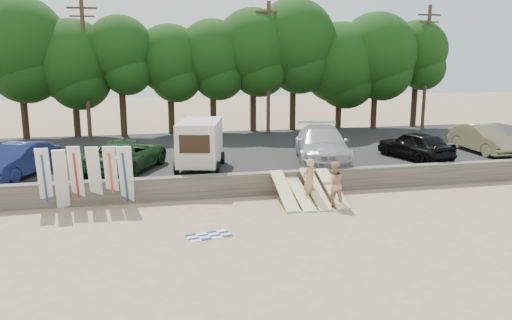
% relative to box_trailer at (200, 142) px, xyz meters
% --- Properties ---
extents(ground, '(120.00, 120.00, 0.00)m').
position_rel_box_trailer_xyz_m(ground, '(3.88, -5.75, -2.00)').
color(ground, tan).
rests_on(ground, ground).
extents(seawall, '(44.00, 0.50, 1.00)m').
position_rel_box_trailer_xyz_m(seawall, '(3.88, -2.75, -1.50)').
color(seawall, '#6B6356').
rests_on(seawall, ground).
extents(parking_lot, '(44.00, 14.50, 0.70)m').
position_rel_box_trailer_xyz_m(parking_lot, '(3.88, 4.75, -1.65)').
color(parking_lot, '#282828').
rests_on(parking_lot, ground).
extents(treeline, '(33.50, 6.48, 9.47)m').
position_rel_box_trailer_xyz_m(treeline, '(3.59, 11.72, 4.34)').
color(treeline, '#382616').
rests_on(treeline, parking_lot).
extents(utility_poles, '(25.80, 0.26, 9.00)m').
position_rel_box_trailer_xyz_m(utility_poles, '(5.88, 10.25, 3.43)').
color(utility_poles, '#473321').
rests_on(utility_poles, parking_lot).
extents(box_trailer, '(2.74, 3.97, 2.32)m').
position_rel_box_trailer_xyz_m(box_trailer, '(0.00, 0.00, 0.00)').
color(box_trailer, beige).
rests_on(box_trailer, parking_lot).
extents(car_0, '(3.16, 4.81, 1.50)m').
position_rel_box_trailer_xyz_m(car_0, '(-8.19, 0.09, -0.55)').
color(car_0, '#172050').
rests_on(car_0, parking_lot).
extents(car_1, '(4.43, 5.85, 1.48)m').
position_rel_box_trailer_xyz_m(car_1, '(-3.48, 0.40, -0.56)').
color(car_1, '#153B19').
rests_on(car_1, parking_lot).
extents(car_2, '(3.89, 6.59, 1.79)m').
position_rel_box_trailer_xyz_m(car_2, '(6.27, 0.28, -0.40)').
color(car_2, '#ADADB2').
rests_on(car_2, parking_lot).
extents(car_3, '(2.80, 4.72, 1.51)m').
position_rel_box_trailer_xyz_m(car_3, '(11.32, -0.11, -0.55)').
color(car_3, black).
rests_on(car_3, parking_lot).
extents(car_4, '(1.78, 4.77, 1.56)m').
position_rel_box_trailer_xyz_m(car_4, '(16.06, 0.71, -0.52)').
color(car_4, olive).
rests_on(car_4, parking_lot).
extents(surfboard_upright_0, '(0.52, 0.65, 2.55)m').
position_rel_box_trailer_xyz_m(surfboard_upright_0, '(-6.49, -3.16, -0.72)').
color(surfboard_upright_0, silver).
rests_on(surfboard_upright_0, ground).
extents(surfboard_upright_1, '(0.58, 0.85, 2.51)m').
position_rel_box_trailer_xyz_m(surfboard_upright_1, '(-5.85, -3.34, -0.75)').
color(surfboard_upright_1, silver).
rests_on(surfboard_upright_1, ground).
extents(surfboard_upright_2, '(0.55, 0.58, 2.57)m').
position_rel_box_trailer_xyz_m(surfboard_upright_2, '(-5.30, -3.11, -0.72)').
color(surfboard_upright_2, silver).
rests_on(surfboard_upright_2, ground).
extents(surfboard_upright_3, '(0.56, 0.73, 2.54)m').
position_rel_box_trailer_xyz_m(surfboard_upright_3, '(-4.60, -3.15, -0.73)').
color(surfboard_upright_3, silver).
rests_on(surfboard_upright_3, ground).
extents(surfboard_upright_4, '(0.54, 0.74, 2.53)m').
position_rel_box_trailer_xyz_m(surfboard_upright_4, '(-3.96, -3.13, -0.73)').
color(surfboard_upright_4, silver).
rests_on(surfboard_upright_4, ground).
extents(surfboard_upright_5, '(0.53, 0.74, 2.53)m').
position_rel_box_trailer_xyz_m(surfboard_upright_5, '(-3.34, -3.23, -0.73)').
color(surfboard_upright_5, silver).
rests_on(surfboard_upright_5, ground).
extents(surfboard_upright_6, '(0.61, 0.80, 2.53)m').
position_rel_box_trailer_xyz_m(surfboard_upright_6, '(-3.40, -3.24, -0.73)').
color(surfboard_upright_6, silver).
rests_on(surfboard_upright_6, ground).
extents(surfboard_low_0, '(0.56, 2.84, 1.09)m').
position_rel_box_trailer_xyz_m(surfboard_low_0, '(3.02, -4.24, -1.45)').
color(surfboard_low_0, '#EAE293').
rests_on(surfboard_low_0, ground).
extents(surfboard_low_1, '(0.56, 2.92, 0.83)m').
position_rel_box_trailer_xyz_m(surfboard_low_1, '(3.68, -4.33, -1.58)').
color(surfboard_low_1, '#EAE293').
rests_on(surfboard_low_1, ground).
extents(surfboard_low_2, '(0.56, 2.81, 1.17)m').
position_rel_box_trailer_xyz_m(surfboard_low_2, '(4.32, -4.39, -1.41)').
color(surfboard_low_2, '#EAE293').
rests_on(surfboard_low_2, ground).
extents(surfboard_low_3, '(0.56, 2.84, 1.09)m').
position_rel_box_trailer_xyz_m(surfboard_low_3, '(5.09, -4.35, -1.46)').
color(surfboard_low_3, '#EAE293').
rests_on(surfboard_low_3, ground).
extents(beachgoer_a, '(0.82, 0.73, 1.89)m').
position_rel_box_trailer_xyz_m(beachgoer_a, '(4.02, -4.46, -1.06)').
color(beachgoer_a, tan).
rests_on(beachgoer_a, ground).
extents(beachgoer_b, '(0.91, 0.71, 1.86)m').
position_rel_box_trailer_xyz_m(beachgoer_b, '(4.85, -5.13, -1.07)').
color(beachgoer_b, tan).
rests_on(beachgoer_b, ground).
extents(cooler, '(0.39, 0.32, 0.32)m').
position_rel_box_trailer_xyz_m(cooler, '(4.25, -3.35, -1.84)').
color(cooler, green).
rests_on(cooler, ground).
extents(gear_bag, '(0.34, 0.30, 0.22)m').
position_rel_box_trailer_xyz_m(gear_bag, '(4.14, -3.43, -1.89)').
color(gear_bag, orange).
rests_on(gear_bag, ground).
extents(beach_towel, '(1.77, 1.77, 0.00)m').
position_rel_box_trailer_xyz_m(beach_towel, '(-0.54, -7.50, -1.99)').
color(beach_towel, white).
rests_on(beach_towel, ground).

